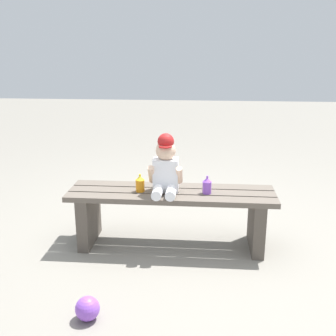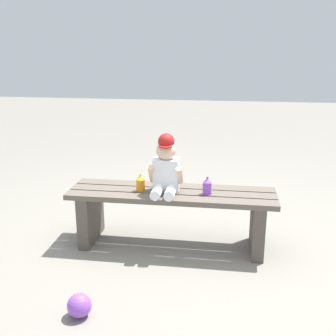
{
  "view_description": "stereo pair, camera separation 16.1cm",
  "coord_description": "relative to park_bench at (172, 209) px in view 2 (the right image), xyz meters",
  "views": [
    {
      "loc": [
        0.21,
        -2.71,
        1.38
      ],
      "look_at": [
        -0.02,
        -0.05,
        0.59
      ],
      "focal_mm": 44.8,
      "sensor_mm": 36.0,
      "label": 1
    },
    {
      "loc": [
        0.37,
        -2.7,
        1.38
      ],
      "look_at": [
        -0.02,
        -0.05,
        0.59
      ],
      "focal_mm": 44.8,
      "sensor_mm": 36.0,
      "label": 2
    }
  ],
  "objects": [
    {
      "name": "park_bench",
      "position": [
        0.0,
        0.0,
        0.0
      ],
      "size": [
        1.42,
        0.37,
        0.41
      ],
      "color": "#60564C",
      "rests_on": "ground_plane"
    },
    {
      "name": "ground_plane",
      "position": [
        0.0,
        -0.0,
        -0.27
      ],
      "size": [
        16.0,
        16.0,
        0.0
      ],
      "primitive_type": "plane",
      "color": "gray"
    },
    {
      "name": "sippy_cup_right",
      "position": [
        0.24,
        -0.03,
        0.19
      ],
      "size": [
        0.06,
        0.06,
        0.12
      ],
      "color": "#8C4CCC",
      "rests_on": "park_bench"
    },
    {
      "name": "sippy_cup_left",
      "position": [
        -0.21,
        -0.03,
        0.19
      ],
      "size": [
        0.06,
        0.06,
        0.12
      ],
      "color": "orange",
      "rests_on": "park_bench"
    },
    {
      "name": "child_figure",
      "position": [
        -0.04,
        -0.02,
        0.31
      ],
      "size": [
        0.23,
        0.27,
        0.4
      ],
      "color": "white",
      "rests_on": "park_bench"
    },
    {
      "name": "toy_ball",
      "position": [
        -0.37,
        -0.89,
        -0.21
      ],
      "size": [
        0.13,
        0.13,
        0.13
      ],
      "primitive_type": "sphere",
      "color": "#8C4CCC",
      "rests_on": "ground_plane"
    }
  ]
}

